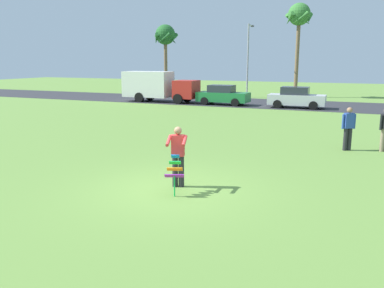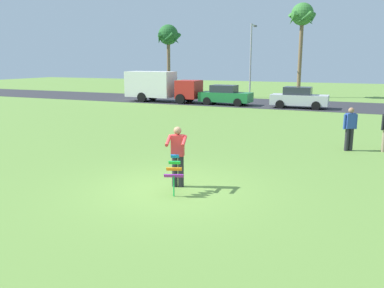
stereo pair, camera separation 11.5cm
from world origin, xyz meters
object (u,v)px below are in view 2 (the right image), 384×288
(parked_car_green, at_px, (225,95))
(parked_car_silver, at_px, (299,98))
(kite_held, at_px, (174,170))
(person_walker_near, at_px, (350,128))
(person_kite_flyer, at_px, (178,154))
(palm_tree_left_near, at_px, (168,37))
(streetlight_pole, at_px, (251,56))
(palm_tree_right_near, at_px, (302,18))
(parked_truck_red_cab, at_px, (159,86))

(parked_car_green, xyz_separation_m, parked_car_silver, (5.88, -0.00, 0.00))
(kite_held, distance_m, person_walker_near, 8.61)
(person_kite_flyer, xyz_separation_m, palm_tree_left_near, (-15.17, 29.29, 5.02))
(streetlight_pole, bearing_deg, person_kite_flyer, -78.35)
(kite_held, bearing_deg, palm_tree_right_near, 93.26)
(parked_truck_red_cab, relative_size, palm_tree_left_near, 0.92)
(person_kite_flyer, xyz_separation_m, person_walker_near, (4.21, 6.98, -0.02))
(parked_car_silver, distance_m, streetlight_pole, 10.07)
(palm_tree_left_near, relative_size, streetlight_pole, 1.04)
(person_kite_flyer, relative_size, parked_truck_red_cab, 0.26)
(person_walker_near, bearing_deg, palm_tree_left_near, 130.98)
(kite_held, relative_size, parked_car_silver, 0.24)
(palm_tree_right_near, bearing_deg, parked_truck_red_cab, -137.92)
(person_kite_flyer, distance_m, streetlight_pole, 29.43)
(parked_truck_red_cab, bearing_deg, kite_held, -60.76)
(palm_tree_left_near, bearing_deg, parked_car_green, -41.21)
(palm_tree_right_near, bearing_deg, kite_held, -86.74)
(parked_car_silver, bearing_deg, palm_tree_right_near, 99.37)
(kite_held, distance_m, parked_car_green, 22.64)
(parked_car_green, xyz_separation_m, palm_tree_left_near, (-9.27, 8.12, 5.20))
(person_kite_flyer, distance_m, parked_truck_red_cab, 24.34)
(palm_tree_left_near, xyz_separation_m, palm_tree_right_near, (13.60, 1.30, 1.49))
(kite_held, distance_m, parked_car_silver, 21.81)
(parked_car_silver, distance_m, person_walker_near, 14.80)
(person_kite_flyer, relative_size, person_walker_near, 1.00)
(person_kite_flyer, bearing_deg, palm_tree_left_near, 117.39)
(palm_tree_right_near, bearing_deg, parked_car_silver, -80.63)
(palm_tree_left_near, xyz_separation_m, streetlight_pole, (9.26, -0.62, -1.97))
(streetlight_pole, bearing_deg, parked_truck_red_cab, -129.08)
(parked_car_green, relative_size, palm_tree_right_near, 0.48)
(kite_held, xyz_separation_m, parked_car_silver, (-0.22, 21.80, 0.10))
(palm_tree_left_near, bearing_deg, parked_car_silver, -28.19)
(person_walker_near, bearing_deg, streetlight_pole, 115.01)
(parked_truck_red_cab, relative_size, parked_car_green, 1.59)
(parked_car_silver, height_order, palm_tree_right_near, palm_tree_right_near)
(streetlight_pole, bearing_deg, palm_tree_left_near, 176.18)
(kite_held, xyz_separation_m, parked_car_green, (-6.11, 21.81, 0.10))
(palm_tree_left_near, height_order, person_walker_near, palm_tree_left_near)
(palm_tree_left_near, bearing_deg, parked_truck_red_cab, -68.67)
(person_kite_flyer, distance_m, person_walker_near, 8.15)
(kite_held, bearing_deg, parked_car_silver, 90.58)
(palm_tree_left_near, height_order, palm_tree_right_near, palm_tree_right_near)
(parked_car_silver, height_order, palm_tree_left_near, palm_tree_left_near)
(parked_car_silver, xyz_separation_m, streetlight_pole, (-5.89, 7.50, 3.22))
(parked_truck_red_cab, distance_m, streetlight_pole, 10.00)
(parked_car_green, distance_m, person_walker_near, 17.42)
(parked_car_green, height_order, person_walker_near, person_walker_near)
(kite_held, relative_size, parked_truck_red_cab, 0.15)
(parked_truck_red_cab, bearing_deg, parked_car_green, 0.01)
(palm_tree_left_near, relative_size, person_walker_near, 4.22)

